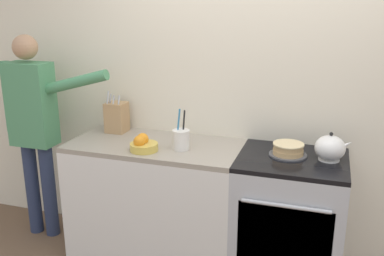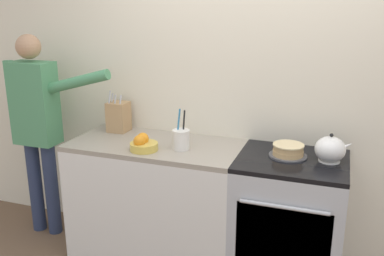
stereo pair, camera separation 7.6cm
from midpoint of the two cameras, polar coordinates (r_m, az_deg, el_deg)
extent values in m
cube|color=silver|center=(3.11, 9.45, 5.57)|extent=(8.00, 0.04, 2.60)
cube|color=white|center=(3.27, -4.01, -9.77)|extent=(1.24, 0.62, 0.86)
cube|color=#9E9384|center=(3.10, -4.18, -2.31)|extent=(1.24, 0.62, 0.03)
cube|color=#B7BABF|center=(3.06, 13.37, -12.19)|extent=(0.71, 0.62, 0.87)
cube|color=black|center=(2.78, 12.67, -14.70)|extent=(0.58, 0.01, 0.48)
cylinder|color=#B7BABF|center=(2.64, 12.95, -10.26)|extent=(0.53, 0.02, 0.02)
cube|color=black|center=(2.87, 13.97, -4.29)|extent=(0.71, 0.62, 0.03)
cylinder|color=#4C4C51|center=(2.90, 13.39, -3.61)|extent=(0.25, 0.25, 0.01)
cylinder|color=tan|center=(2.89, 13.42, -3.21)|extent=(0.20, 0.20, 0.03)
cylinder|color=tan|center=(2.88, 13.46, -2.59)|extent=(0.19, 0.19, 0.03)
cylinder|color=beige|center=(2.88, 13.49, -2.20)|extent=(0.20, 0.20, 0.01)
cylinder|color=white|center=(2.89, 18.52, -4.17)|extent=(0.13, 0.13, 0.01)
ellipsoid|color=white|center=(2.86, 18.66, -2.70)|extent=(0.19, 0.19, 0.16)
cone|color=white|center=(2.85, 20.55, -2.33)|extent=(0.10, 0.04, 0.08)
sphere|color=black|center=(2.83, 18.84, -0.91)|extent=(0.02, 0.02, 0.02)
cube|color=tan|center=(3.38, -9.13, 1.49)|extent=(0.15, 0.15, 0.23)
cylinder|color=#B2B2B7|center=(3.33, -10.28, 4.09)|extent=(0.01, 0.04, 0.10)
cylinder|color=#B2B2B7|center=(3.31, -9.54, 3.80)|extent=(0.01, 0.03, 0.07)
cylinder|color=#B2B2B7|center=(3.29, -8.86, 3.77)|extent=(0.01, 0.03, 0.07)
cylinder|color=#B2B2B7|center=(3.36, -9.95, 4.00)|extent=(0.01, 0.03, 0.07)
cylinder|color=silver|center=(2.94, -0.73, -1.55)|extent=(0.12, 0.12, 0.14)
cylinder|color=teal|center=(2.93, -1.10, 0.33)|extent=(0.02, 0.05, 0.23)
cylinder|color=black|center=(2.93, -0.39, 0.28)|extent=(0.03, 0.02, 0.23)
cylinder|color=gold|center=(2.94, -5.68, -2.47)|extent=(0.19, 0.19, 0.05)
sphere|color=orange|center=(2.95, -5.87, -1.42)|extent=(0.08, 0.08, 0.08)
sphere|color=orange|center=(2.91, -6.31, -1.72)|extent=(0.08, 0.08, 0.08)
cylinder|color=#283351|center=(3.83, -19.59, -7.33)|extent=(0.11, 0.11, 0.79)
cylinder|color=#283351|center=(3.73, -17.65, -7.75)|extent=(0.11, 0.11, 0.79)
cube|color=#4C8E60|center=(3.56, -19.69, 3.11)|extent=(0.34, 0.20, 0.65)
cylinder|color=#4C8E60|center=(3.68, -22.32, 4.04)|extent=(0.08, 0.08, 0.55)
cylinder|color=#4C8E60|center=(3.28, -14.48, 5.97)|extent=(0.55, 0.08, 0.22)
sphere|color=tan|center=(3.49, -20.40, 10.14)|extent=(0.19, 0.19, 0.19)
camera|label=1|loc=(0.04, -89.26, 0.22)|focal=40.00mm
camera|label=2|loc=(0.04, 90.74, -0.22)|focal=40.00mm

